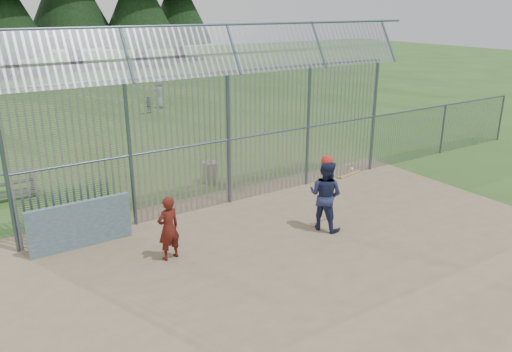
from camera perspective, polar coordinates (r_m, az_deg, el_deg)
ground at (r=12.78m, az=4.92°, el=-7.98°), size 120.00×120.00×0.00m
dirt_infield at (r=12.43m, az=6.35°, el=-8.80°), size 14.00×10.00×0.02m
dugout_wall at (r=13.15m, az=-19.41°, el=-5.28°), size 2.50×0.12×1.20m
batter at (r=13.40m, az=7.93°, el=-2.18°), size 1.04×1.15×1.93m
onlooker at (r=11.95m, az=-9.98°, el=-5.91°), size 0.63×0.47×1.58m
bg_kid_standing at (r=30.15m, az=-11.01°, el=9.23°), size 1.00×0.95×1.72m
bg_kid_seated at (r=28.69m, az=-12.13°, el=7.93°), size 0.60×0.29×0.99m
batting_gear at (r=13.16m, az=8.49°, el=1.46°), size 1.28×0.42×0.65m
trash_can at (r=17.05m, az=-5.26°, el=0.43°), size 0.56×0.56×0.82m
backstop_fence at (r=15.61m, az=2.74°, el=6.30°), size 20.09×0.81×5.30m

